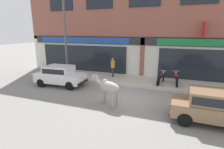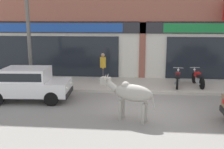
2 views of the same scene
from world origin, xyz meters
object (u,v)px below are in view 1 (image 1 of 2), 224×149
at_px(utility_pole, 66,41).
at_px(motorcycle_1, 176,79).
at_px(car_0, 214,106).
at_px(motorcycle_0, 161,78).
at_px(pedestrian, 113,65).
at_px(cow, 108,87).
at_px(car_1, 60,75).

bearing_deg(utility_pole, motorcycle_1, 6.74).
distance_m(car_0, motorcycle_0, 5.48).
bearing_deg(motorcycle_1, pedestrian, 175.52).
xyz_separation_m(cow, motorcycle_1, (3.39, 4.72, -0.48)).
bearing_deg(utility_pole, car_0, -21.45).
distance_m(motorcycle_0, utility_pole, 7.92).
height_order(cow, car_0, cow).
xyz_separation_m(car_1, pedestrian, (2.90, 3.18, 0.31)).
relative_size(motorcycle_0, pedestrian, 1.13).
xyz_separation_m(car_0, pedestrian, (-6.58, 5.35, 0.31)).
xyz_separation_m(car_1, motorcycle_1, (7.90, 2.78, -0.29)).
height_order(car_0, pedestrian, pedestrian).
height_order(motorcycle_1, utility_pole, utility_pole).
bearing_deg(car_0, cow, 177.30).
bearing_deg(pedestrian, motorcycle_0, -8.13).
bearing_deg(motorcycle_0, cow, -117.07).
xyz_separation_m(car_0, motorcycle_1, (-1.58, 4.96, -0.29)).
distance_m(cow, pedestrian, 5.37).
relative_size(pedestrian, utility_pole, 0.27).
bearing_deg(motorcycle_1, utility_pole, -173.26).
distance_m(car_1, motorcycle_0, 7.33).
bearing_deg(motorcycle_0, car_1, -159.10).
bearing_deg(car_0, motorcycle_0, 118.88).
relative_size(motorcycle_1, pedestrian, 1.13).
bearing_deg(car_1, motorcycle_0, 20.90).
height_order(cow, motorcycle_0, cow).
height_order(motorcycle_0, pedestrian, pedestrian).
bearing_deg(car_0, motorcycle_1, 107.67).
distance_m(motorcycle_1, utility_pole, 8.94).
relative_size(cow, motorcycle_0, 1.13).
xyz_separation_m(motorcycle_1, pedestrian, (-5.00, 0.39, 0.60)).
xyz_separation_m(car_1, utility_pole, (-0.59, 1.78, 2.32)).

